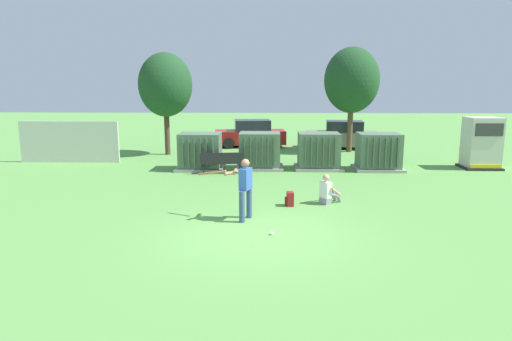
% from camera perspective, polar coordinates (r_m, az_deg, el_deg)
% --- Properties ---
extents(ground_plane, '(96.00, 96.00, 0.00)m').
position_cam_1_polar(ground_plane, '(11.48, 0.27, -8.25)').
color(ground_plane, '#5B9947').
extents(fence_panel, '(4.80, 0.12, 2.00)m').
position_cam_1_polar(fence_panel, '(23.57, -22.51, 3.36)').
color(fence_panel, beige).
rests_on(fence_panel, ground).
extents(transformer_west, '(2.10, 1.70, 1.62)m').
position_cam_1_polar(transformer_west, '(20.16, -7.06, 2.35)').
color(transformer_west, '#9E9B93').
rests_on(transformer_west, ground).
extents(transformer_mid_west, '(2.10, 1.70, 1.62)m').
position_cam_1_polar(transformer_mid_west, '(20.24, 0.48, 2.47)').
color(transformer_mid_west, '#9E9B93').
rests_on(transformer_mid_west, ground).
extents(transformer_mid_east, '(2.10, 1.70, 1.62)m').
position_cam_1_polar(transformer_mid_east, '(20.34, 7.91, 2.41)').
color(transformer_mid_east, '#9E9B93').
rests_on(transformer_mid_east, ground).
extents(transformer_east, '(2.10, 1.70, 1.62)m').
position_cam_1_polar(transformer_east, '(20.66, 15.21, 2.26)').
color(transformer_east, '#9E9B93').
rests_on(transformer_east, ground).
extents(generator_enclosure, '(1.60, 1.40, 2.30)m').
position_cam_1_polar(generator_enclosure, '(22.61, 26.61, 3.09)').
color(generator_enclosure, '#262626').
rests_on(generator_enclosure, ground).
extents(park_bench, '(1.84, 0.62, 0.92)m').
position_cam_1_polar(park_bench, '(19.14, -4.37, 1.18)').
color(park_bench, black).
rests_on(park_bench, ground).
extents(batter, '(1.57, 0.88, 1.74)m').
position_cam_1_polar(batter, '(12.54, -1.57, -1.96)').
color(batter, '#384C75').
rests_on(batter, ground).
extents(sports_ball, '(0.09, 0.09, 0.09)m').
position_cam_1_polar(sports_ball, '(11.54, 1.98, -7.93)').
color(sports_ball, white).
rests_on(sports_ball, ground).
extents(seated_spectator, '(0.77, 0.69, 0.96)m').
position_cam_1_polar(seated_spectator, '(14.57, 9.08, -2.69)').
color(seated_spectator, gray).
rests_on(seated_spectator, ground).
extents(backpack, '(0.28, 0.33, 0.44)m').
position_cam_1_polar(backpack, '(14.18, 4.29, -3.63)').
color(backpack, maroon).
rests_on(backpack, ground).
extents(tree_left, '(2.81, 2.81, 5.37)m').
position_cam_1_polar(tree_left, '(24.55, -11.38, 10.54)').
color(tree_left, '#4C3828').
rests_on(tree_left, ground).
extents(tree_center_left, '(3.00, 3.00, 5.73)m').
position_cam_1_polar(tree_center_left, '(25.62, 12.01, 11.07)').
color(tree_center_left, brown).
rests_on(tree_center_left, ground).
extents(parked_car_leftmost, '(4.36, 2.26, 1.62)m').
position_cam_1_polar(parked_car_leftmost, '(27.34, -0.69, 4.61)').
color(parked_car_leftmost, maroon).
rests_on(parked_car_leftmost, ground).
extents(parked_car_left_of_center, '(4.35, 2.24, 1.62)m').
position_cam_1_polar(parked_car_left_of_center, '(27.07, 10.83, 4.35)').
color(parked_car_left_of_center, gray).
rests_on(parked_car_left_of_center, ground).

